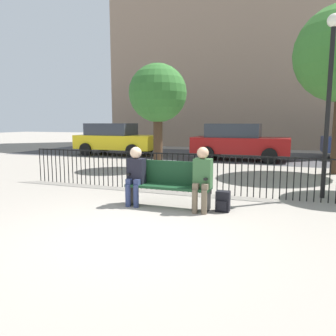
% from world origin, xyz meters
% --- Properties ---
extents(ground_plane, '(80.00, 80.00, 0.00)m').
position_xyz_m(ground_plane, '(0.00, 0.00, 0.00)').
color(ground_plane, gray).
extents(park_bench, '(1.72, 0.45, 0.92)m').
position_xyz_m(park_bench, '(0.00, 1.81, 0.49)').
color(park_bench, '#14381E').
rests_on(park_bench, ground).
extents(seated_person_0, '(0.34, 0.39, 1.20)m').
position_xyz_m(seated_person_0, '(-0.69, 1.68, 0.69)').
color(seated_person_0, navy).
rests_on(seated_person_0, ground).
extents(seated_person_1, '(0.34, 0.39, 1.24)m').
position_xyz_m(seated_person_1, '(0.71, 1.68, 0.70)').
color(seated_person_1, brown).
rests_on(seated_person_1, ground).
extents(backpack, '(0.26, 0.23, 0.40)m').
position_xyz_m(backpack, '(1.09, 1.82, 0.19)').
color(backpack, black).
rests_on(backpack, ground).
extents(fence_railing, '(9.01, 0.03, 0.95)m').
position_xyz_m(fence_railing, '(-0.02, 3.23, 0.56)').
color(fence_railing, black).
rests_on(fence_railing, ground).
extents(tree_2, '(2.07, 2.07, 3.75)m').
position_xyz_m(tree_2, '(-2.25, 6.76, 2.67)').
color(tree_2, '#422D1E').
rests_on(tree_2, ground).
extents(lamp_post, '(0.28, 0.28, 3.96)m').
position_xyz_m(lamp_post, '(2.99, 3.73, 2.59)').
color(lamp_post, black).
rests_on(lamp_post, ground).
extents(street_surface, '(24.00, 6.00, 0.01)m').
position_xyz_m(street_surface, '(0.00, 12.00, 0.00)').
color(street_surface, '#3D3D3F').
rests_on(street_surface, ground).
extents(parked_car_1, '(4.20, 1.94, 1.62)m').
position_xyz_m(parked_car_1, '(-6.17, 10.59, 0.84)').
color(parked_car_1, yellow).
rests_on(parked_car_1, ground).
extents(parked_car_2, '(4.20, 1.94, 1.62)m').
position_xyz_m(parked_car_2, '(0.11, 10.46, 0.84)').
color(parked_car_2, maroon).
rests_on(parked_car_2, ground).
extents(building_facade, '(20.00, 6.00, 18.15)m').
position_xyz_m(building_facade, '(0.00, 20.00, 9.07)').
color(building_facade, gray).
rests_on(building_facade, ground).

